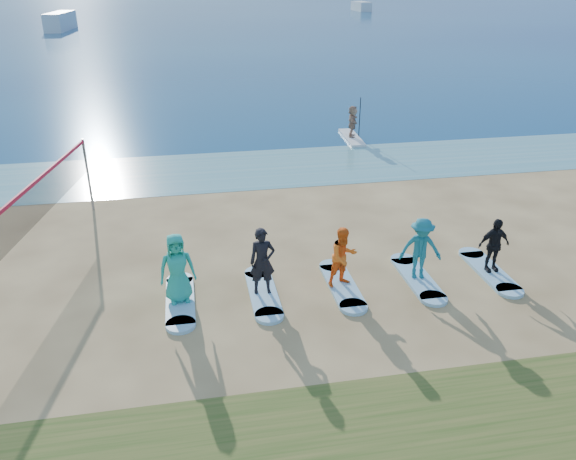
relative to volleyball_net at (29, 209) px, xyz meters
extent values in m
plane|color=tan|center=(6.96, -2.79, -1.90)|extent=(600.00, 600.00, 0.00)
plane|color=teal|center=(6.96, 7.71, -1.90)|extent=(600.00, 600.00, 0.00)
cylinder|color=gray|center=(0.80, 4.43, -0.65)|extent=(0.09, 0.09, 2.50)
cube|color=black|center=(0.00, 0.00, 0.00)|extent=(1.62, 8.86, 1.00)
cube|color=red|center=(0.00, 0.00, 0.52)|extent=(1.65, 8.87, 0.10)
cube|color=silver|center=(12.10, 11.33, -1.84)|extent=(0.86, 3.03, 0.12)
imported|color=tan|center=(12.10, 11.33, -1.04)|extent=(0.82, 1.46, 1.50)
cube|color=silver|center=(-11.27, 69.62, -1.90)|extent=(2.95, 8.84, 2.28)
cube|color=silver|center=(39.62, 98.51, -1.90)|extent=(2.40, 6.30, 1.69)
cube|color=#8FC4DE|center=(3.69, -2.20, -1.86)|extent=(0.70, 2.20, 0.09)
imported|color=teal|center=(3.69, -2.20, -0.92)|extent=(0.94, 0.69, 1.79)
cube|color=#8FC4DE|center=(5.78, -2.20, -1.86)|extent=(0.70, 2.20, 0.09)
imported|color=black|center=(5.78, -2.20, -0.94)|extent=(0.64, 0.43, 1.75)
cube|color=#8FC4DE|center=(7.86, -2.20, -1.86)|extent=(0.70, 2.20, 0.09)
imported|color=orange|center=(7.86, -2.20, -1.01)|extent=(0.92, 0.81, 1.60)
cube|color=#8FC4DE|center=(9.95, -2.20, -1.86)|extent=(0.70, 2.20, 0.09)
imported|color=#1A6E7E|center=(9.95, -2.20, -0.97)|extent=(1.20, 0.84, 1.69)
cube|color=#8FC4DE|center=(12.03, -2.20, -1.86)|extent=(0.70, 2.20, 0.09)
imported|color=black|center=(12.03, -2.20, -1.06)|extent=(0.90, 0.40, 1.51)
camera|label=1|loc=(4.16, -14.39, 5.66)|focal=35.00mm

